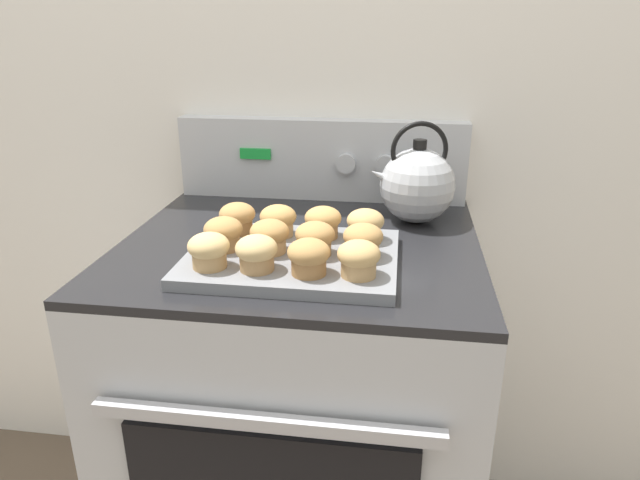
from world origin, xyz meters
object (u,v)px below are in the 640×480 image
object	(u,v)px
muffin_r1_c1	(270,236)
muffin_r2_c1	(278,220)
tea_kettle	(417,184)
muffin_r1_c0	(223,233)
muffin_r2_c0	(237,218)
muffin_r1_c2	(315,238)
muffin_r1_c3	(363,240)
stove_range	(303,415)
muffin_r2_c3	(365,224)
muffin_r0_c2	(309,256)
muffin_r0_c3	(359,258)
muffin_r2_c2	(323,222)
muffin_r0_c0	(209,250)
muffin_pan	(292,258)
muffin_r0_c1	(256,252)

from	to	relation	value
muffin_r1_c1	muffin_r2_c1	world-z (taller)	same
muffin_r1_c1	tea_kettle	bearing A→B (deg)	45.58
muffin_r1_c0	muffin_r2_c0	bearing A→B (deg)	89.12
muffin_r1_c2	muffin_r1_c1	bearing A→B (deg)	179.75
muffin_r1_c2	muffin_r1_c3	world-z (taller)	same
stove_range	muffin_r1_c0	bearing A→B (deg)	-135.92
muffin_r1_c3	muffin_r2_c3	world-z (taller)	same
muffin_r0_c2	muffin_r1_c1	world-z (taller)	same
muffin_r2_c1	muffin_r0_c2	bearing A→B (deg)	-62.81
muffin_r0_c2	muffin_r0_c3	bearing A→B (deg)	2.65
muffin_r1_c1	muffin_r2_c0	distance (m)	0.13
muffin_r2_c1	muffin_r2_c2	distance (m)	0.09
muffin_r1_c0	muffin_r1_c1	bearing A→B (deg)	-1.20
muffin_r0_c2	muffin_r2_c1	size ratio (longest dim) A/B	1.00
muffin_r1_c3	muffin_r0_c0	bearing A→B (deg)	-161.88
muffin_r1_c3	muffin_r2_c3	bearing A→B (deg)	91.00
muffin_pan	muffin_r0_c3	distance (m)	0.16
muffin_r0_c2	stove_range	bearing A→B (deg)	103.82
stove_range	muffin_r0_c1	size ratio (longest dim) A/B	12.13
muffin_r1_c0	muffin_r2_c2	xyz separation A→B (m)	(0.18, 0.09, 0.00)
muffin_r1_c0	muffin_r2_c3	world-z (taller)	same
muffin_r1_c0	muffin_r2_c3	bearing A→B (deg)	18.27
muffin_r1_c0	muffin_r0_c0	bearing A→B (deg)	-89.82
muffin_r1_c0	muffin_r2_c1	world-z (taller)	same
muffin_r0_c0	muffin_r1_c0	world-z (taller)	same
muffin_r2_c0	muffin_r2_c2	distance (m)	0.18
muffin_r0_c0	muffin_r0_c1	world-z (taller)	same
muffin_r2_c1	muffin_r2_c2	xyz separation A→B (m)	(0.09, 0.00, 0.00)
muffin_r2_c2	tea_kettle	xyz separation A→B (m)	(0.19, 0.19, 0.03)
muffin_r2_c3	tea_kettle	bearing A→B (deg)	62.13
muffin_r0_c1	muffin_r1_c2	world-z (taller)	same
muffin_r1_c1	muffin_r2_c2	distance (m)	0.13
muffin_r1_c0	muffin_r1_c2	world-z (taller)	same
muffin_r0_c1	muffin_r1_c0	xyz separation A→B (m)	(-0.09, 0.09, 0.00)
muffin_r0_c3	muffin_r2_c0	bearing A→B (deg)	145.93
muffin_r0_c1	muffin_r2_c2	xyz separation A→B (m)	(0.09, 0.18, 0.00)
muffin_r1_c0	muffin_r0_c1	bearing A→B (deg)	-44.96
muffin_r1_c2	muffin_r1_c3	distance (m)	0.09
stove_range	tea_kettle	xyz separation A→B (m)	(0.24, 0.16, 0.54)
muffin_pan	muffin_r2_c3	distance (m)	0.16
stove_range	muffin_r2_c1	size ratio (longest dim) A/B	12.13
muffin_r0_c3	muffin_r2_c1	xyz separation A→B (m)	(-0.18, 0.18, 0.00)
muffin_r2_c0	tea_kettle	bearing A→B (deg)	27.21
muffin_r0_c1	muffin_r0_c2	size ratio (longest dim) A/B	1.00
muffin_r1_c1	muffin_r2_c1	size ratio (longest dim) A/B	1.00
muffin_r1_c1	muffin_r2_c0	xyz separation A→B (m)	(-0.09, 0.09, 0.00)
stove_range	muffin_r1_c3	world-z (taller)	muffin_r1_c3
muffin_r2_c3	muffin_r2_c1	bearing A→B (deg)	179.62
muffin_r0_c1	muffin_r2_c1	size ratio (longest dim) A/B	1.00
muffin_r0_c3	tea_kettle	distance (m)	0.38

